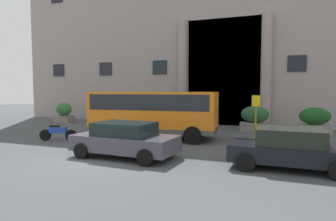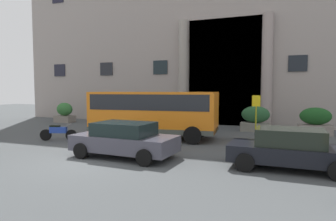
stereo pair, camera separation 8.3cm
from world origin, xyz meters
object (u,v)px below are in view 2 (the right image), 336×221
at_px(hedge_planter_far_east, 65,113).
at_px(parked_compact_extra, 290,149).
at_px(hedge_planter_entrance_right, 130,116).
at_px(scooter_by_planter, 58,132).
at_px(bus_stop_sign, 256,112).
at_px(hedge_planter_entrance_left, 315,122).
at_px(parked_sedan_second, 124,139).
at_px(orange_minibus, 154,110).
at_px(hedge_planter_east, 255,119).
at_px(motorcycle_near_kerb, 304,147).

bearing_deg(hedge_planter_far_east, parked_compact_extra, -27.38).
bearing_deg(hedge_planter_entrance_right, hedge_planter_far_east, -173.85).
relative_size(parked_compact_extra, scooter_by_planter, 2.06).
xyz_separation_m(hedge_planter_far_east, parked_compact_extra, (16.99, -8.80, -0.07)).
xyz_separation_m(bus_stop_sign, hedge_planter_entrance_left, (3.20, 2.96, -0.70)).
relative_size(hedge_planter_entrance_right, hedge_planter_entrance_left, 1.01).
relative_size(hedge_planter_entrance_right, parked_sedan_second, 0.44).
bearing_deg(hedge_planter_entrance_left, scooter_by_planter, -150.86).
bearing_deg(orange_minibus, hedge_planter_east, 37.74).
relative_size(hedge_planter_east, hedge_planter_entrance_left, 1.00).
relative_size(bus_stop_sign, parked_compact_extra, 0.60).
distance_m(bus_stop_sign, hedge_planter_far_east, 15.72).
relative_size(hedge_planter_entrance_left, motorcycle_near_kerb, 0.95).
bearing_deg(hedge_planter_entrance_right, orange_minibus, -50.24).
bearing_deg(hedge_planter_far_east, motorcycle_near_kerb, -21.63).
bearing_deg(bus_stop_sign, hedge_planter_entrance_right, 159.89).
height_order(orange_minibus, parked_sedan_second, orange_minibus).
bearing_deg(scooter_by_planter, parked_compact_extra, -24.65).
xyz_separation_m(bus_stop_sign, motorcycle_near_kerb, (2.13, -4.04, -1.04)).
xyz_separation_m(hedge_planter_far_east, hedge_planter_east, (15.17, 0.15, 0.01)).
height_order(hedge_planter_far_east, parked_compact_extra, hedge_planter_far_east).
bearing_deg(bus_stop_sign, hedge_planter_east, 94.84).
xyz_separation_m(parked_compact_extra, scooter_by_planter, (-11.32, 1.61, -0.25)).
bearing_deg(motorcycle_near_kerb, hedge_planter_entrance_right, 139.78).
xyz_separation_m(hedge_planter_east, scooter_by_planter, (-9.50, -7.34, -0.34)).
distance_m(hedge_planter_far_east, scooter_by_planter, 9.17).
height_order(orange_minibus, hedge_planter_far_east, orange_minibus).
bearing_deg(parked_compact_extra, orange_minibus, 149.67).
bearing_deg(hedge_planter_entrance_left, hedge_planter_far_east, -179.91).
bearing_deg(motorcycle_near_kerb, bus_stop_sign, 110.32).
height_order(bus_stop_sign, parked_sedan_second, bus_stop_sign).
height_order(parked_sedan_second, motorcycle_near_kerb, parked_sedan_second).
height_order(motorcycle_near_kerb, scooter_by_planter, same).
height_order(hedge_planter_east, parked_compact_extra, hedge_planter_east).
distance_m(orange_minibus, scooter_by_planter, 5.24).
xyz_separation_m(hedge_planter_entrance_right, hedge_planter_east, (9.43, -0.47, 0.14)).
height_order(hedge_planter_entrance_right, motorcycle_near_kerb, hedge_planter_entrance_right).
bearing_deg(parked_compact_extra, motorcycle_near_kerb, 73.69).
bearing_deg(parked_compact_extra, scooter_by_planter, 172.75).
xyz_separation_m(parked_sedan_second, motorcycle_near_kerb, (6.70, 2.27, -0.27)).
relative_size(hedge_planter_entrance_left, scooter_by_planter, 0.95).
bearing_deg(orange_minibus, parked_sedan_second, -86.66).
height_order(hedge_planter_far_east, scooter_by_planter, hedge_planter_far_east).
xyz_separation_m(parked_sedan_second, scooter_by_planter, (-5.19, 2.04, -0.27)).
xyz_separation_m(hedge_planter_far_east, scooter_by_planter, (5.67, -7.19, -0.33)).
xyz_separation_m(orange_minibus, parked_sedan_second, (0.74, -4.58, -0.83)).
height_order(bus_stop_sign, scooter_by_planter, bus_stop_sign).
bearing_deg(hedge_planter_far_east, scooter_by_planter, -51.73).
bearing_deg(parked_sedan_second, bus_stop_sign, 57.11).
bearing_deg(hedge_planter_entrance_right, hedge_planter_east, -2.87).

